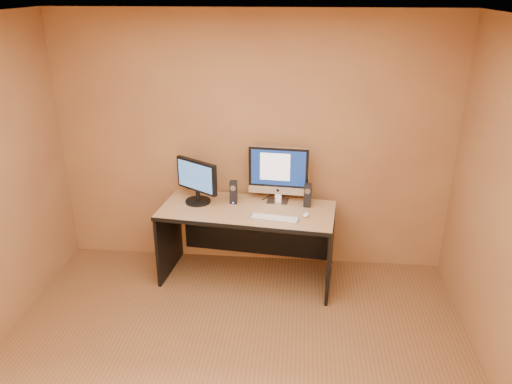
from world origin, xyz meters
TOP-DOWN VIEW (x-y plane):
  - walls at (0.00, 0.00)m, footprint 4.00×4.00m
  - ceiling at (0.00, 0.00)m, footprint 4.00×4.00m
  - desk at (-0.01, 1.58)m, footprint 1.75×0.90m
  - imac at (0.27, 1.79)m, footprint 0.61×0.27m
  - second_monitor at (-0.52, 1.70)m, footprint 0.56×0.48m
  - speaker_left at (-0.16, 1.72)m, footprint 0.07×0.08m
  - speaker_right at (0.57, 1.71)m, footprint 0.08×0.08m
  - keyboard at (0.27, 1.39)m, footprint 0.47×0.19m
  - mouse at (0.56, 1.47)m, footprint 0.08×0.12m
  - cable_a at (0.33, 1.86)m, footprint 0.02×0.23m
  - cable_b at (0.16, 1.88)m, footprint 0.11×0.16m

SIDE VIEW (x-z plane):
  - desk at x=-0.01m, z-range 0.00..0.78m
  - cable_a at x=0.33m, z-range 0.78..0.79m
  - cable_b at x=0.16m, z-range 0.78..0.79m
  - keyboard at x=0.27m, z-range 0.78..0.80m
  - mouse at x=0.56m, z-range 0.78..0.81m
  - speaker_left at x=-0.16m, z-range 0.78..1.01m
  - speaker_right at x=0.57m, z-range 0.78..1.01m
  - second_monitor at x=-0.52m, z-range 0.78..1.22m
  - imac at x=0.27m, z-range 0.78..1.35m
  - walls at x=0.00m, z-range 0.00..2.60m
  - ceiling at x=0.00m, z-range 2.60..2.60m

